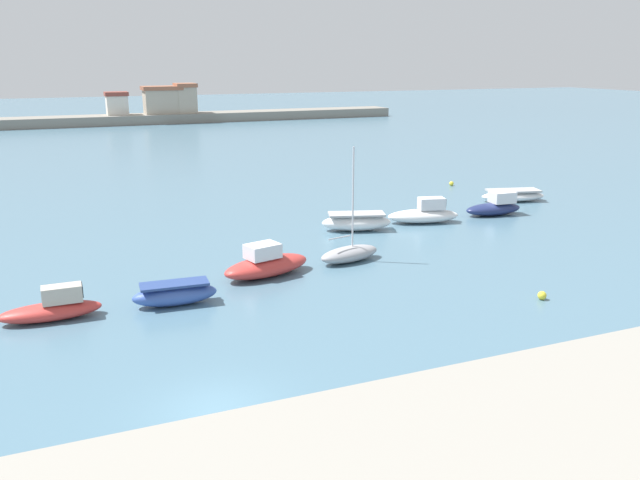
% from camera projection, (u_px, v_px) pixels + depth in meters
% --- Properties ---
extents(ground_plane, '(400.00, 400.00, 0.00)m').
position_uv_depth(ground_plane, '(217.00, 412.00, 22.01)').
color(ground_plane, slate).
extents(moored_boat_1, '(4.50, 1.49, 1.56)m').
position_uv_depth(moored_boat_1, '(53.00, 308.00, 29.67)').
color(moored_boat_1, '#C63833').
rests_on(moored_boat_1, ground).
extents(moored_boat_2, '(4.12, 1.68, 1.11)m').
position_uv_depth(moored_boat_2, '(175.00, 294.00, 31.48)').
color(moored_boat_2, '#3856A8').
rests_on(moored_boat_2, ground).
extents(moored_boat_3, '(5.53, 3.32, 1.83)m').
position_uv_depth(moored_boat_3, '(266.00, 264.00, 35.67)').
color(moored_boat_3, '#C63833').
rests_on(moored_boat_3, ground).
extents(moored_boat_4, '(4.21, 2.38, 6.72)m').
position_uv_depth(moored_boat_4, '(349.00, 253.00, 38.23)').
color(moored_boat_4, '#9E9EA3').
rests_on(moored_boat_4, ground).
extents(moored_boat_5, '(5.14, 3.20, 1.23)m').
position_uv_depth(moored_boat_5, '(356.00, 222.00, 45.13)').
color(moored_boat_5, white).
rests_on(moored_boat_5, ground).
extents(moored_boat_6, '(5.53, 3.09, 1.83)m').
position_uv_depth(moored_boat_6, '(424.00, 214.00, 47.26)').
color(moored_boat_6, white).
rests_on(moored_boat_6, ground).
extents(moored_boat_7, '(4.67, 2.04, 1.76)m').
position_uv_depth(moored_boat_7, '(495.00, 207.00, 49.62)').
color(moored_boat_7, navy).
rests_on(moored_boat_7, ground).
extents(moored_boat_8, '(5.73, 3.30, 0.97)m').
position_uv_depth(moored_boat_8, '(513.00, 196.00, 54.48)').
color(moored_boat_8, white).
rests_on(moored_boat_8, ground).
extents(mooring_buoy_0, '(0.42, 0.42, 0.42)m').
position_uv_depth(mooring_buoy_0, '(451.00, 184.00, 61.13)').
color(mooring_buoy_0, yellow).
rests_on(mooring_buoy_0, ground).
extents(mooring_buoy_2, '(0.43, 0.43, 0.43)m').
position_uv_depth(mooring_buoy_2, '(542.00, 295.00, 32.21)').
color(mooring_buoy_2, yellow).
rests_on(mooring_buoy_2, ground).
extents(distant_shoreline, '(122.43, 6.39, 8.32)m').
position_uv_depth(distant_shoreline, '(27.00, 115.00, 112.01)').
color(distant_shoreline, gray).
rests_on(distant_shoreline, ground).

